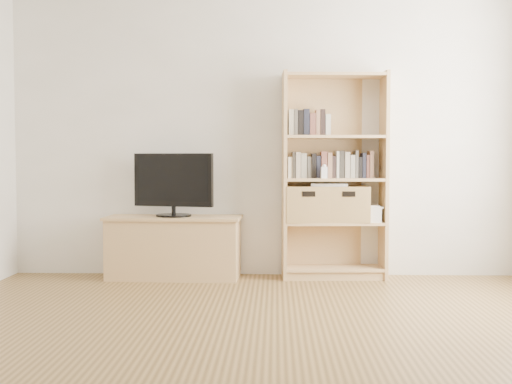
{
  "coord_description": "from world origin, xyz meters",
  "views": [
    {
      "loc": [
        0.1,
        -3.23,
        1.05
      ],
      "look_at": [
        -0.05,
        1.9,
        0.77
      ],
      "focal_mm": 45.0,
      "sensor_mm": 36.0,
      "label": 1
    }
  ],
  "objects_px": {
    "tv_stand": "(174,249)",
    "basket_right": "(347,204)",
    "television": "(173,184)",
    "laptop": "(329,185)",
    "baby_monitor": "(324,173)",
    "basket_left": "(307,204)",
    "bookshelf": "(334,176)"
  },
  "relations": [
    {
      "from": "tv_stand",
      "to": "basket_right",
      "type": "xyz_separation_m",
      "value": [
        1.5,
        0.05,
        0.39
      ]
    },
    {
      "from": "television",
      "to": "laptop",
      "type": "height_order",
      "value": "television"
    },
    {
      "from": "tv_stand",
      "to": "baby_monitor",
      "type": "bearing_deg",
      "value": -0.1
    },
    {
      "from": "basket_left",
      "to": "laptop",
      "type": "height_order",
      "value": "laptop"
    },
    {
      "from": "laptop",
      "to": "tv_stand",
      "type": "bearing_deg",
      "value": -175.29
    },
    {
      "from": "bookshelf",
      "to": "laptop",
      "type": "bearing_deg",
      "value": -166.44
    },
    {
      "from": "bookshelf",
      "to": "basket_left",
      "type": "relative_size",
      "value": 4.79
    },
    {
      "from": "baby_monitor",
      "to": "bookshelf",
      "type": "bearing_deg",
      "value": 38.73
    },
    {
      "from": "television",
      "to": "baby_monitor",
      "type": "relative_size",
      "value": 7.19
    },
    {
      "from": "television",
      "to": "laptop",
      "type": "xyz_separation_m",
      "value": [
        1.35,
        0.04,
        -0.0
      ]
    },
    {
      "from": "television",
      "to": "tv_stand",
      "type": "bearing_deg",
      "value": 0.0
    },
    {
      "from": "basket_left",
      "to": "laptop",
      "type": "xyz_separation_m",
      "value": [
        0.19,
        0.0,
        0.17
      ]
    },
    {
      "from": "baby_monitor",
      "to": "laptop",
      "type": "xyz_separation_m",
      "value": [
        0.05,
        0.09,
        -0.11
      ]
    },
    {
      "from": "tv_stand",
      "to": "laptop",
      "type": "relative_size",
      "value": 3.63
    },
    {
      "from": "television",
      "to": "basket_left",
      "type": "distance_m",
      "value": 1.17
    },
    {
      "from": "television",
      "to": "laptop",
      "type": "distance_m",
      "value": 1.35
    },
    {
      "from": "tv_stand",
      "to": "bookshelf",
      "type": "height_order",
      "value": "bookshelf"
    },
    {
      "from": "television",
      "to": "baby_monitor",
      "type": "height_order",
      "value": "television"
    },
    {
      "from": "television",
      "to": "basket_right",
      "type": "relative_size",
      "value": 1.91
    },
    {
      "from": "baby_monitor",
      "to": "basket_left",
      "type": "relative_size",
      "value": 0.26
    },
    {
      "from": "tv_stand",
      "to": "television",
      "type": "xyz_separation_m",
      "value": [
        0.0,
        0.0,
        0.56
      ]
    },
    {
      "from": "tv_stand",
      "to": "basket_right",
      "type": "bearing_deg",
      "value": 4.17
    },
    {
      "from": "tv_stand",
      "to": "television",
      "type": "relative_size",
      "value": 1.58
    },
    {
      "from": "baby_monitor",
      "to": "basket_right",
      "type": "relative_size",
      "value": 0.27
    },
    {
      "from": "tv_stand",
      "to": "laptop",
      "type": "height_order",
      "value": "laptop"
    },
    {
      "from": "tv_stand",
      "to": "basket_left",
      "type": "height_order",
      "value": "basket_left"
    },
    {
      "from": "baby_monitor",
      "to": "television",
      "type": "bearing_deg",
      "value": 168.83
    },
    {
      "from": "television",
      "to": "baby_monitor",
      "type": "xyz_separation_m",
      "value": [
        1.3,
        -0.05,
        0.1
      ]
    },
    {
      "from": "baby_monitor",
      "to": "basket_right",
      "type": "height_order",
      "value": "baby_monitor"
    },
    {
      "from": "basket_left",
      "to": "baby_monitor",
      "type": "bearing_deg",
      "value": -35.61
    },
    {
      "from": "bookshelf",
      "to": "basket_right",
      "type": "xyz_separation_m",
      "value": [
        0.11,
        0.0,
        -0.24
      ]
    },
    {
      "from": "tv_stand",
      "to": "basket_left",
      "type": "bearing_deg",
      "value": 3.98
    }
  ]
}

